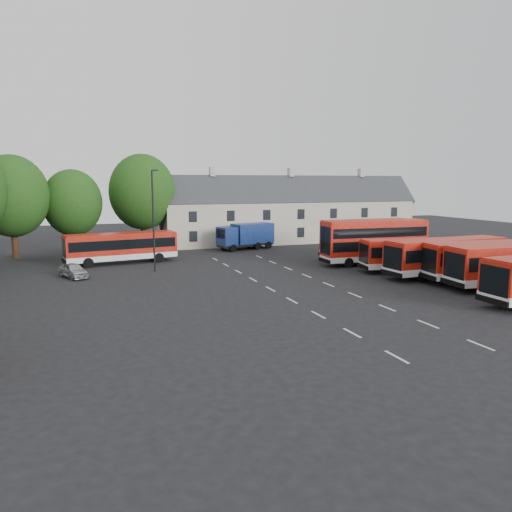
% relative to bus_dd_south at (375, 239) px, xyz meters
% --- Properties ---
extents(ground, '(140.00, 140.00, 0.00)m').
position_rel_bus_dd_south_xyz_m(ground, '(-14.04, -9.39, -2.51)').
color(ground, black).
rests_on(ground, ground).
extents(lane_markings, '(5.15, 33.80, 0.01)m').
position_rel_bus_dd_south_xyz_m(lane_markings, '(-11.54, -7.39, -2.50)').
color(lane_markings, beige).
rests_on(lane_markings, ground).
extents(terrace_houses, '(35.70, 7.13, 10.06)m').
position_rel_bus_dd_south_xyz_m(terrace_houses, '(-0.04, 20.61, 1.35)').
color(terrace_houses, beige).
rests_on(terrace_houses, ground).
extents(bus_row_c, '(11.92, 3.98, 3.31)m').
position_rel_bus_dd_south_xyz_m(bus_row_c, '(4.05, -10.86, -0.52)').
color(bus_row_c, silver).
rests_on(bus_row_c, ground).
extents(bus_row_d, '(11.77, 3.47, 3.28)m').
position_rel_bus_dd_south_xyz_m(bus_row_d, '(2.19, -7.74, -0.54)').
color(bus_row_d, silver).
rests_on(bus_row_d, ground).
extents(bus_row_e, '(10.85, 4.21, 2.99)m').
position_rel_bus_dd_south_xyz_m(bus_row_e, '(1.50, -4.90, -0.71)').
color(bus_row_e, silver).
rests_on(bus_row_e, ground).
extents(bus_dd_south, '(10.82, 2.88, 4.40)m').
position_rel_bus_dd_south_xyz_m(bus_dd_south, '(0.00, 0.00, 0.00)').
color(bus_dd_south, silver).
rests_on(bus_dd_south, ground).
extents(bus_dd_north, '(10.21, 2.43, 4.18)m').
position_rel_bus_dd_south_xyz_m(bus_dd_north, '(1.48, 3.70, -0.13)').
color(bus_dd_north, silver).
rests_on(bus_dd_north, ground).
extents(bus_north, '(11.14, 4.10, 3.08)m').
position_rel_bus_dd_south_xyz_m(bus_north, '(-23.62, 9.11, -0.66)').
color(bus_north, silver).
rests_on(bus_north, ground).
extents(box_truck, '(7.47, 4.03, 3.12)m').
position_rel_bus_dd_south_xyz_m(box_truck, '(-8.30, 15.05, -0.75)').
color(box_truck, black).
rests_on(box_truck, ground).
extents(silver_car, '(2.77, 3.98, 1.26)m').
position_rel_bus_dd_south_xyz_m(silver_car, '(-28.21, 2.66, -1.88)').
color(silver_car, '#ADB0B5').
rests_on(silver_car, ground).
extents(lamppost, '(0.64, 0.24, 9.25)m').
position_rel_bus_dd_south_xyz_m(lamppost, '(-21.16, 3.49, 2.43)').
color(lamppost, black).
rests_on(lamppost, ground).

